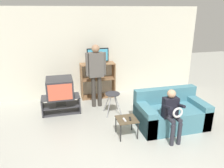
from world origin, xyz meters
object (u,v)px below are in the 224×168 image
object	(u,v)px
television_main	(60,88)
folding_stool	(113,97)
tv_stand	(61,105)
snack_table	(127,121)
couch	(170,114)
person_standing_adult	(96,70)
television_flat	(98,56)
person_seated_child	(172,111)
media_shelf	(98,80)
remote_control_white	(124,120)
remote_control_black	(130,119)

from	to	relation	value
television_main	folding_stool	distance (m)	1.33
tv_stand	snack_table	bearing A→B (deg)	-48.82
couch	person_standing_adult	xyz separation A→B (m)	(-1.42, 1.44, 0.74)
television_flat	folding_stool	bearing A→B (deg)	-84.51
person_seated_child	television_flat	bearing A→B (deg)	110.30
media_shelf	tv_stand	bearing A→B (deg)	-144.34
tv_stand	media_shelf	bearing A→B (deg)	35.66
remote_control_white	couch	world-z (taller)	couch
snack_table	remote_control_white	bearing A→B (deg)	-145.50
tv_stand	remote_control_white	size ratio (longest dim) A/B	6.59
remote_control_black	person_standing_adult	distance (m)	1.80
tv_stand	person_standing_adult	size ratio (longest dim) A/B	0.56
remote_control_white	remote_control_black	bearing A→B (deg)	4.58
snack_table	remote_control_white	world-z (taller)	remote_control_white
television_main	person_standing_adult	size ratio (longest dim) A/B	0.38
television_flat	remote_control_black	bearing A→B (deg)	-84.94
person_seated_child	remote_control_black	bearing A→B (deg)	158.55
television_main	remote_control_white	size ratio (longest dim) A/B	4.46
remote_control_black	remote_control_white	size ratio (longest dim) A/B	1.00
remote_control_black	couch	bearing A→B (deg)	25.34
television_flat	person_standing_adult	distance (m)	0.73
remote_control_black	person_standing_adult	bearing A→B (deg)	117.66
television_main	media_shelf	distance (m)	1.38
television_main	television_flat	world-z (taller)	television_flat
folding_stool	person_seated_child	xyz separation A→B (m)	(0.85, -1.39, 0.16)
tv_stand	television_flat	xyz separation A→B (m)	(1.13, 0.82, 1.03)
tv_stand	remote_control_black	distance (m)	2.01
remote_control_black	folding_stool	bearing A→B (deg)	108.95
person_seated_child	folding_stool	bearing A→B (deg)	121.34
tv_stand	media_shelf	world-z (taller)	media_shelf
tv_stand	snack_table	size ratio (longest dim) A/B	2.31
television_main	media_shelf	world-z (taller)	media_shelf
television_main	person_seated_child	world-z (taller)	person_seated_child
television_main	person_standing_adult	distance (m)	1.03
snack_table	folding_stool	bearing A→B (deg)	91.31
media_shelf	person_seated_child	distance (m)	2.77
snack_table	person_seated_child	bearing A→B (deg)	-21.73
folding_stool	person_seated_child	distance (m)	1.64
tv_stand	remote_control_black	xyz separation A→B (m)	(1.34, -1.49, 0.19)
couch	remote_control_white	bearing A→B (deg)	-169.53
media_shelf	folding_stool	bearing A→B (deg)	-83.23
couch	person_standing_adult	world-z (taller)	person_standing_adult
folding_stool	couch	world-z (taller)	couch
tv_stand	television_main	xyz separation A→B (m)	(0.00, -0.02, 0.46)
television_flat	couch	world-z (taller)	television_flat
remote_control_white	person_standing_adult	size ratio (longest dim) A/B	0.09
media_shelf	snack_table	size ratio (longest dim) A/B	2.54
media_shelf	television_main	bearing A→B (deg)	-143.80
folding_stool	television_flat	bearing A→B (deg)	95.49
folding_stool	couch	size ratio (longest dim) A/B	0.37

